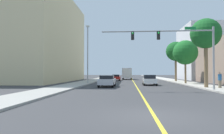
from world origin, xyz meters
TOP-DOWN VIEW (x-y plane):
  - ground at (0.00, 42.00)m, footprint 192.00×192.00m
  - sidewalk_left at (-8.72, 42.00)m, footprint 3.42×168.00m
  - sidewalk_right at (8.72, 42.00)m, footprint 3.42×168.00m
  - lane_marking_center at (0.00, 42.00)m, footprint 0.16×144.00m
  - building_left_near at (-21.79, 33.24)m, footprint 17.92×27.49m
  - building_right_far at (21.32, 45.69)m, footprint 16.97×14.28m
  - traffic_signal_mast at (3.86, 12.61)m, footprint 11.30×0.36m
  - street_lamp at (-7.51, 24.31)m, footprint 0.56×0.28m
  - palm_near at (7.79, 15.76)m, footprint 3.44×3.44m
  - palm_mid at (7.80, 24.44)m, footprint 3.79×3.79m
  - palm_far at (8.26, 33.13)m, footprint 3.77×3.77m
  - car_white at (2.00, 21.78)m, footprint 1.93×4.00m
  - car_red at (-3.71, 38.28)m, footprint 1.79×4.44m
  - car_silver at (-3.75, 17.87)m, footprint 2.00×4.31m
  - delivery_truck at (-1.31, 45.89)m, footprint 2.44×7.53m
  - pedestrian at (8.89, 14.79)m, footprint 0.38×0.38m

SIDE VIEW (x-z plane):
  - ground at x=0.00m, z-range 0.00..0.00m
  - lane_marking_center at x=0.00m, z-range 0.00..0.01m
  - sidewalk_left at x=-8.72m, z-range 0.00..0.15m
  - sidewalk_right at x=8.72m, z-range 0.00..0.15m
  - car_red at x=-3.71m, z-range 0.04..1.39m
  - car_white at x=2.00m, z-range 0.01..1.49m
  - car_silver at x=-3.75m, z-range 0.02..1.48m
  - pedestrian at x=8.89m, z-range 0.15..1.88m
  - delivery_truck at x=-1.31m, z-range 0.11..3.02m
  - traffic_signal_mast at x=3.86m, z-range 1.71..8.00m
  - palm_mid at x=7.80m, z-range 1.57..8.26m
  - street_lamp at x=-7.51m, z-range 0.58..9.80m
  - palm_far at x=8.26m, z-range 2.07..9.78m
  - palm_near at x=7.79m, z-range 2.28..10.15m
  - building_right_far at x=21.32m, z-range 0.00..13.34m
  - building_left_near at x=-21.79m, z-range 0.00..17.33m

